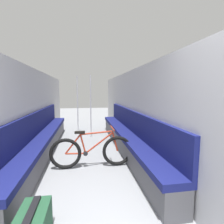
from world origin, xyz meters
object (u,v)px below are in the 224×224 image
Objects in this scene: bicycle at (92,151)px; grab_pole_far at (78,106)px; grab_pole_near at (91,107)px; bench_seat_row_right at (127,137)px; bench_seat_row_left at (43,141)px.

grab_pole_far reaches higher than bicycle.
grab_pole_far is (-0.44, 0.50, 0.00)m from grab_pole_near.
bench_seat_row_right is 1.30m from bicycle.
bench_seat_row_left is at bearing 180.00° from bench_seat_row_right.
bench_seat_row_right is 2.49m from grab_pole_far.
grab_pole_near and grab_pole_far have the same top height.
bench_seat_row_left is 3.15× the size of bicycle.
bench_seat_row_left is 2.08m from bench_seat_row_right.
bench_seat_row_left is 1.45m from bicycle.
bench_seat_row_left is 2.53× the size of grab_pole_far.
bench_seat_row_right is 1.86m from grab_pole_near.
grab_pole_near is at bearing 51.08° from bench_seat_row_left.
grab_pole_near is 1.00× the size of grab_pole_far.
bench_seat_row_left is 2.26m from grab_pole_far.
grab_pole_far is at bearing 116.80° from bicycle.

